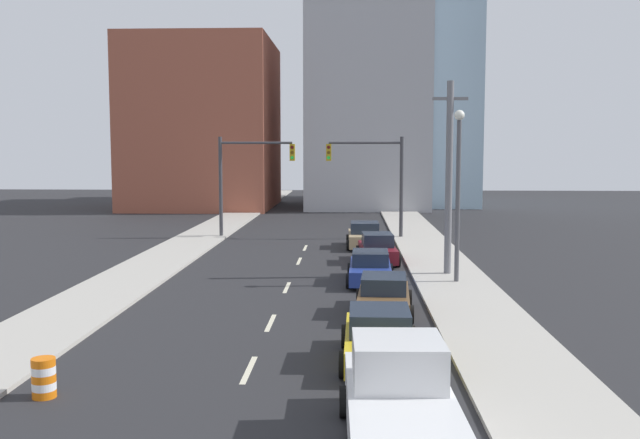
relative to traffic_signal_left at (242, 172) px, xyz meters
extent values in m
cube|color=#ADA89E|center=(-2.70, 4.87, -4.31)|extent=(3.39, 96.98, 0.13)
cube|color=#ADA89E|center=(11.74, 4.87, -4.31)|extent=(3.39, 96.98, 0.13)
cube|color=beige|center=(4.52, -28.56, -4.37)|extent=(0.16, 2.40, 0.01)
cube|color=beige|center=(4.52, -23.38, -4.37)|extent=(0.16, 2.40, 0.01)
cube|color=beige|center=(4.52, -17.17, -4.37)|extent=(0.16, 2.40, 0.01)
cube|color=beige|center=(4.52, -9.94, -4.37)|extent=(0.16, 2.40, 0.01)
cube|color=beige|center=(4.52, -4.86, -4.37)|extent=(0.16, 2.40, 0.01)
cube|color=#9E513D|center=(-7.66, 25.40, 3.95)|extent=(14.00, 16.00, 16.66)
cube|color=#A8A8AD|center=(8.81, 29.40, 10.39)|extent=(12.00, 20.00, 29.53)
cube|color=#99B7CC|center=(13.68, 33.40, 9.59)|extent=(13.00, 20.00, 27.94)
cylinder|color=#38383D|center=(-1.41, 0.00, -1.03)|extent=(0.24, 0.24, 6.69)
cylinder|color=#38383D|center=(0.98, 0.00, 1.92)|extent=(4.78, 0.16, 0.16)
cube|color=#B79319|center=(3.37, 0.00, 1.29)|extent=(0.34, 0.32, 1.10)
cylinder|color=#4C0C0C|center=(3.37, -0.17, 1.63)|extent=(0.22, 0.04, 0.22)
cylinder|color=#593F0C|center=(3.37, -0.17, 1.29)|extent=(0.22, 0.04, 0.22)
cylinder|color=#26E53F|center=(3.37, -0.17, 0.95)|extent=(0.22, 0.04, 0.22)
cylinder|color=#38383D|center=(10.56, 0.00, -1.03)|extent=(0.24, 0.24, 6.69)
cylinder|color=#38383D|center=(8.17, 0.00, 1.92)|extent=(4.78, 0.16, 0.16)
cube|color=#B79319|center=(5.77, 0.00, 1.29)|extent=(0.34, 0.32, 1.10)
cylinder|color=#4C0C0C|center=(5.77, -0.17, 1.63)|extent=(0.22, 0.04, 0.22)
cylinder|color=#593F0C|center=(5.77, -0.17, 1.29)|extent=(0.22, 0.04, 0.22)
cylinder|color=#26E53F|center=(5.77, -0.17, 0.95)|extent=(0.22, 0.04, 0.22)
cylinder|color=slate|center=(11.72, -14.04, 0.10)|extent=(0.32, 0.32, 8.95)
cube|color=slate|center=(11.72, -14.04, 3.77)|extent=(1.60, 0.14, 0.14)
cylinder|color=orange|center=(-0.01, -30.88, -4.28)|extent=(0.56, 0.56, 0.19)
cylinder|color=white|center=(-0.01, -30.88, -4.09)|extent=(0.56, 0.56, 0.19)
cylinder|color=orange|center=(-0.01, -30.88, -3.90)|extent=(0.56, 0.56, 0.19)
cylinder|color=white|center=(-0.01, -30.88, -3.71)|extent=(0.56, 0.56, 0.19)
cylinder|color=orange|center=(-0.01, -30.88, -3.52)|extent=(0.56, 0.56, 0.19)
cylinder|color=#4C4C51|center=(11.84, -16.07, -0.83)|extent=(0.20, 0.20, 7.09)
sphere|color=white|center=(11.84, -16.07, 2.93)|extent=(0.44, 0.44, 0.44)
cube|color=silver|center=(8.21, -33.70, -3.73)|extent=(2.23, 6.29, 0.92)
cube|color=silver|center=(8.19, -32.76, -2.81)|extent=(1.87, 1.92, 0.91)
cylinder|color=black|center=(7.09, -31.79, -4.04)|extent=(0.24, 0.69, 0.68)
cylinder|color=black|center=(9.23, -31.74, -4.04)|extent=(0.24, 0.69, 0.68)
cube|color=gold|center=(8.02, -27.73, -3.85)|extent=(1.92, 4.52, 0.68)
cube|color=#1E2838|center=(8.02, -27.73, -3.19)|extent=(1.67, 2.04, 0.63)
cylinder|color=black|center=(7.07, -26.32, -4.03)|extent=(0.23, 0.70, 0.69)
cylinder|color=black|center=(9.00, -26.35, -4.03)|extent=(0.23, 0.70, 0.69)
cylinder|color=black|center=(7.04, -29.11, -4.03)|extent=(0.23, 0.70, 0.69)
cylinder|color=black|center=(8.97, -29.13, -4.03)|extent=(0.23, 0.70, 0.69)
cube|color=brown|center=(8.41, -21.88, -3.89)|extent=(2.04, 4.47, 0.63)
cube|color=#1E2838|center=(8.41, -21.88, -3.28)|extent=(1.68, 2.06, 0.58)
cylinder|color=black|center=(7.57, -20.48, -4.06)|extent=(0.26, 0.64, 0.63)
cylinder|color=black|center=(9.41, -20.59, -4.06)|extent=(0.26, 0.64, 0.63)
cylinder|color=black|center=(7.41, -23.18, -4.06)|extent=(0.26, 0.64, 0.63)
cylinder|color=black|center=(9.25, -23.29, -4.06)|extent=(0.26, 0.64, 0.63)
cube|color=navy|center=(8.10, -15.83, -3.88)|extent=(1.88, 4.63, 0.64)
cube|color=#1E2838|center=(8.10, -15.83, -3.27)|extent=(1.61, 2.10, 0.59)
cylinder|color=black|center=(7.21, -14.39, -4.06)|extent=(0.23, 0.64, 0.63)
cylinder|color=black|center=(9.05, -14.43, -4.06)|extent=(0.23, 0.64, 0.63)
cylinder|color=black|center=(7.14, -17.23, -4.06)|extent=(0.23, 0.64, 0.63)
cylinder|color=black|center=(8.99, -17.27, -4.06)|extent=(0.23, 0.64, 0.63)
cube|color=maroon|center=(8.62, -10.28, -3.83)|extent=(1.96, 4.60, 0.69)
cube|color=#1E2838|center=(8.62, -10.28, -3.16)|extent=(1.62, 2.11, 0.64)
cylinder|color=black|center=(7.65, -8.93, -4.02)|extent=(0.26, 0.73, 0.72)
cylinder|color=black|center=(9.44, -8.83, -4.02)|extent=(0.26, 0.73, 0.72)
cylinder|color=black|center=(7.80, -11.73, -4.02)|extent=(0.26, 0.73, 0.72)
cylinder|color=black|center=(9.59, -11.63, -4.02)|extent=(0.26, 0.73, 0.72)
cube|color=tan|center=(8.07, -4.51, -3.85)|extent=(1.93, 4.51, 0.71)
cube|color=#1E2838|center=(8.07, -4.51, -3.17)|extent=(1.68, 2.04, 0.64)
cylinder|color=black|center=(7.08, -3.13, -4.06)|extent=(0.23, 0.63, 0.62)
cylinder|color=black|center=(9.02, -3.11, -4.06)|extent=(0.23, 0.63, 0.62)
cylinder|color=black|center=(7.11, -5.92, -4.06)|extent=(0.23, 0.63, 0.62)
cylinder|color=black|center=(9.05, -5.89, -4.06)|extent=(0.23, 0.63, 0.62)
camera|label=1|loc=(7.20, -46.94, 1.46)|focal=40.00mm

